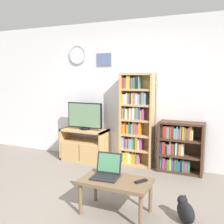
{
  "coord_description": "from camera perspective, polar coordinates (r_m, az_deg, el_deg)",
  "views": [
    {
      "loc": [
        1.69,
        -2.35,
        1.6
      ],
      "look_at": [
        0.13,
        1.19,
        1.07
      ],
      "focal_mm": 42.0,
      "sensor_mm": 36.0,
      "label": 1
    }
  ],
  "objects": [
    {
      "name": "ground_plane",
      "position": [
        3.31,
        -11.16,
        -21.32
      ],
      "size": [
        18.0,
        18.0,
        0.0
      ],
      "primitive_type": "plane",
      "color": "gray"
    },
    {
      "name": "wall_back",
      "position": [
        4.85,
        3.34,
        4.28
      ],
      "size": [
        6.63,
        0.09,
        2.6
      ],
      "color": "silver",
      "rests_on": "ground_plane"
    },
    {
      "name": "tv_stand",
      "position": [
        5.09,
        -6.07,
        -7.07
      ],
      "size": [
        0.88,
        0.43,
        0.6
      ],
      "color": "tan",
      "rests_on": "ground_plane"
    },
    {
      "name": "television",
      "position": [
        4.95,
        -5.92,
        -0.89
      ],
      "size": [
        0.7,
        0.18,
        0.51
      ],
      "color": "black",
      "rests_on": "tv_stand"
    },
    {
      "name": "bookshelf_tall",
      "position": [
        4.69,
        5.12,
        -1.75
      ],
      "size": [
        0.6,
        0.24,
        1.66
      ],
      "color": "tan",
      "rests_on": "ground_plane"
    },
    {
      "name": "bookshelf_short",
      "position": [
        4.57,
        14.23,
        -7.42
      ],
      "size": [
        0.73,
        0.3,
        0.85
      ],
      "color": "#472D1E",
      "rests_on": "ground_plane"
    },
    {
      "name": "coffee_table",
      "position": [
        3.15,
        0.82,
        -15.41
      ],
      "size": [
        0.81,
        0.47,
        0.41
      ],
      "color": "brown",
      "rests_on": "ground_plane"
    },
    {
      "name": "laptop",
      "position": [
        3.21,
        -1.13,
        -12.72
      ],
      "size": [
        0.33,
        0.32,
        0.27
      ],
      "rotation": [
        0.0,
        0.0,
        0.08
      ],
      "color": "#232326",
      "rests_on": "coffee_table"
    },
    {
      "name": "remote_near_laptop",
      "position": [
        3.09,
        6.34,
        -14.74
      ],
      "size": [
        0.13,
        0.16,
        0.02
      ],
      "rotation": [
        0.0,
        0.0,
        5.68
      ],
      "color": "black",
      "rests_on": "coffee_table"
    },
    {
      "name": "cat",
      "position": [
        3.21,
        15.63,
        -19.98
      ],
      "size": [
        0.43,
        0.41,
        0.28
      ],
      "rotation": [
        0.0,
        0.0,
        0.62
      ],
      "color": "black",
      "rests_on": "ground_plane"
    }
  ]
}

